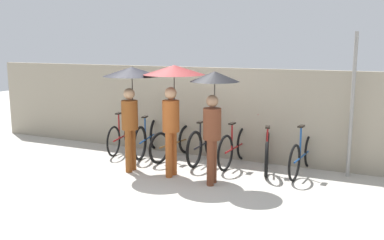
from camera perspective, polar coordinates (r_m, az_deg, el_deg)
ground_plane at (r=7.78m, az=-3.41°, el=-8.57°), size 30.00×30.00×0.00m
back_wall at (r=9.44m, az=2.73°, el=0.99°), size 12.16×0.12×1.98m
parked_bicycle_0 at (r=10.13m, az=-9.27°, el=-2.09°), size 0.49×1.63×1.02m
parked_bicycle_1 at (r=9.77m, az=-5.86°, el=-2.33°), size 0.53×1.80×1.02m
parked_bicycle_2 at (r=9.40m, az=-2.39°, el=-3.00°), size 0.46×1.70×1.01m
parked_bicycle_3 at (r=9.13m, az=1.56°, el=-3.14°), size 0.44×1.75×1.10m
parked_bicycle_4 at (r=8.92m, az=5.77°, el=-3.58°), size 0.44×1.72×1.02m
parked_bicycle_5 at (r=8.69m, az=9.96°, el=-4.23°), size 0.58×1.68×1.04m
parked_bicycle_6 at (r=8.58m, az=14.53°, el=-4.51°), size 0.44×1.76×1.11m
pedestrian_leading at (r=8.41m, az=-8.10°, el=4.38°), size 1.13×1.13×2.05m
pedestrian_center at (r=7.99m, az=-2.53°, el=4.54°), size 1.16×1.16×2.10m
pedestrian_trailing at (r=7.53m, az=2.90°, el=2.75°), size 0.88×0.88×2.02m
awning_pole at (r=8.46m, az=20.56°, el=1.78°), size 0.07×0.07×2.71m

